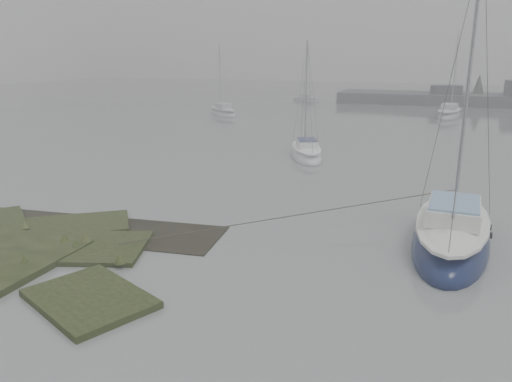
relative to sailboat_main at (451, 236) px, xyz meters
name	(u,v)px	position (x,y,z in m)	size (l,w,h in m)	color
ground	(319,135)	(-9.98, 22.56, -0.35)	(160.00, 160.00, 0.00)	slate
sailboat_main	(451,236)	(0.00, 0.00, 0.00)	(3.02, 8.04, 11.17)	#10193E
sailboat_white	(306,154)	(-8.75, 13.38, -0.10)	(3.90, 5.98, 8.04)	silver
sailboat_far_a	(223,113)	(-23.16, 32.81, -0.09)	(5.51, 5.42, 8.21)	silver
sailboat_far_b	(449,115)	(0.36, 39.07, -0.05)	(3.35, 7.02, 9.52)	#AAADB3
sailboat_far_c	(305,100)	(-18.65, 51.72, -0.15)	(4.63, 2.90, 6.21)	#B1B7BA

